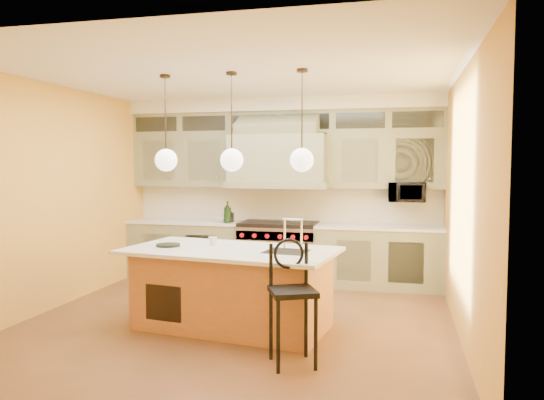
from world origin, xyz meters
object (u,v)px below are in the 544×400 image
(range, at_px, (279,252))
(microwave, at_px, (407,192))
(kitchen_island, at_px, (233,287))
(counter_stool, at_px, (292,294))

(range, distance_m, microwave, 2.18)
(kitchen_island, height_order, counter_stool, kitchen_island)
(range, distance_m, kitchen_island, 2.40)
(kitchen_island, bearing_deg, range, 97.73)
(counter_stool, relative_size, microwave, 2.16)
(range, bearing_deg, kitchen_island, -89.72)
(range, xyz_separation_m, counter_stool, (0.89, -3.31, 0.18))
(range, bearing_deg, microwave, 3.12)
(microwave, bearing_deg, kitchen_island, -127.76)
(counter_stool, height_order, microwave, microwave)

